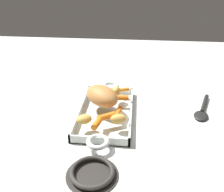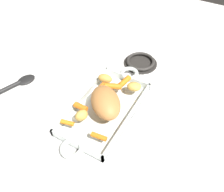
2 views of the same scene
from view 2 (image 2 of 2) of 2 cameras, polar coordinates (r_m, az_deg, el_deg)
ground_plane at (r=0.88m, az=-1.73°, el=-3.55°), size 2.15×2.15×0.00m
roasting_dish at (r=0.87m, az=-1.75°, el=-3.04°), size 0.48×0.20×0.04m
pork_roast at (r=0.81m, az=-1.57°, el=-1.51°), size 0.18×0.18×0.07m
baby_carrot_northwest at (r=0.89m, az=-3.22°, el=1.67°), size 0.07×0.03×0.02m
baby_carrot_southwest at (r=0.76m, az=-3.17°, el=-9.75°), size 0.02×0.05×0.02m
baby_carrot_southeast at (r=0.84m, az=-7.56°, el=-2.63°), size 0.02×0.05×0.02m
baby_carrot_center_right at (r=0.92m, az=3.11°, el=3.56°), size 0.06×0.03×0.03m
baby_carrot_northeast at (r=0.90m, az=0.23°, el=2.39°), size 0.05×0.07×0.03m
baby_carrot_center_left at (r=0.80m, az=-10.70°, el=-6.35°), size 0.03×0.05×0.02m
potato_whole at (r=0.92m, az=-1.66°, el=4.28°), size 0.04×0.06×0.03m
potato_halved at (r=0.80m, az=-7.38°, el=-4.67°), size 0.06×0.05×0.04m
potato_near_roast at (r=0.89m, az=5.35°, el=2.27°), size 0.06×0.06×0.03m
stove_burner_rear at (r=1.08m, az=6.92°, el=8.16°), size 0.15×0.15×0.02m
serving_spoon at (r=1.04m, az=-22.15°, el=2.61°), size 0.21×0.10×0.02m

